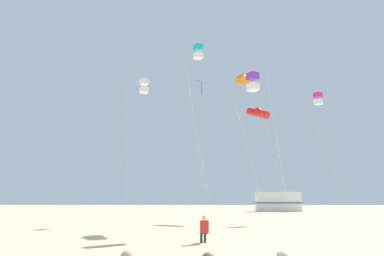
# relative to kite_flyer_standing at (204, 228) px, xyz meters

# --- Properties ---
(kite_flyer_standing) EXTENTS (0.38, 0.53, 1.16)m
(kite_flyer_standing) POSITION_rel_kite_flyer_standing_xyz_m (0.00, 0.00, 0.00)
(kite_flyer_standing) COLOR red
(kite_flyer_standing) RESTS_ON ground
(kite_box_white) EXTENTS (1.96, 2.22, 11.31)m
(kite_box_white) POSITION_rel_kite_flyer_standing_xyz_m (-4.52, 11.76, 10.10)
(kite_box_white) COLOR silver
(kite_box_white) RESTS_ON ground
(kite_diamond_blue) EXTENTS (1.80, 1.80, 12.57)m
(kite_diamond_blue) POSITION_rel_kite_flyer_standing_xyz_m (0.14, 15.52, 11.14)
(kite_diamond_blue) COLOR silver
(kite_diamond_blue) RESTS_ON ground
(kite_box_violet) EXTENTS (2.45, 2.48, 9.59)m
(kite_box_violet) POSITION_rel_kite_flyer_standing_xyz_m (3.23, 5.79, 8.39)
(kite_box_violet) COLOR silver
(kite_box_violet) RESTS_ON ground
(kite_tube_orange) EXTENTS (2.57, 2.60, 11.26)m
(kite_tube_orange) POSITION_rel_kite_flyer_standing_xyz_m (3.13, 9.97, 9.94)
(kite_tube_orange) COLOR silver
(kite_tube_orange) RESTS_ON ground
(kite_tube_scarlet) EXTENTS (3.73, 3.89, 10.47)m
(kite_tube_scarlet) POSITION_rel_kite_flyer_standing_xyz_m (5.49, 17.01, 9.15)
(kite_tube_scarlet) COLOR silver
(kite_tube_scarlet) RESTS_ON ground
(kite_box_cyan) EXTENTS (2.29, 1.68, 13.77)m
(kite_box_cyan) POSITION_rel_kite_flyer_standing_xyz_m (-0.15, 10.73, 12.55)
(kite_box_cyan) COLOR silver
(kite_box_cyan) RESTS_ON ground
(kite_box_magenta) EXTENTS (3.27, 2.15, 11.64)m
(kite_box_magenta) POSITION_rel_kite_flyer_standing_xyz_m (11.14, 16.77, 10.43)
(kite_box_magenta) COLOR silver
(kite_box_magenta) RESTS_ON ground
(rv_van_white) EXTENTS (6.45, 2.38, 2.80)m
(rv_van_white) POSITION_rel_kite_flyer_standing_xyz_m (11.62, 37.68, 0.78)
(rv_van_white) COLOR white
(rv_van_white) RESTS_ON ground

